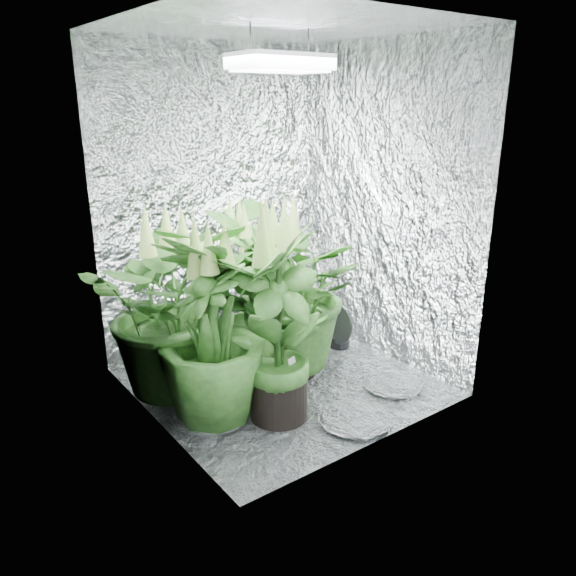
# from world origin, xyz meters

# --- Properties ---
(ground) EXTENTS (1.60, 1.60, 0.00)m
(ground) POSITION_xyz_m (0.00, 0.00, 0.00)
(ground) COLOR silver
(ground) RESTS_ON ground
(walls) EXTENTS (1.62, 1.62, 2.00)m
(walls) POSITION_xyz_m (0.00, 0.00, 1.00)
(walls) COLOR silver
(walls) RESTS_ON ground
(ceiling) EXTENTS (1.60, 1.60, 0.01)m
(ceiling) POSITION_xyz_m (0.00, 0.00, 2.00)
(ceiling) COLOR silver
(ceiling) RESTS_ON walls
(grow_lamp) EXTENTS (0.50, 0.30, 0.22)m
(grow_lamp) POSITION_xyz_m (0.00, 0.00, 1.83)
(grow_lamp) COLOR gray
(grow_lamp) RESTS_ON ceiling
(plant_a) EXTENTS (1.20, 1.20, 1.14)m
(plant_a) POSITION_xyz_m (-0.57, 0.26, 0.54)
(plant_a) COLOR black
(plant_a) RESTS_ON ground
(plant_b) EXTENTS (0.76, 0.76, 1.12)m
(plant_b) POSITION_xyz_m (-0.03, 0.28, 0.52)
(plant_b) COLOR black
(plant_b) RESTS_ON ground
(plant_c) EXTENTS (0.53, 0.53, 0.87)m
(plant_c) POSITION_xyz_m (0.29, 0.61, 0.39)
(plant_c) COLOR black
(plant_c) RESTS_ON ground
(plant_d) EXTENTS (0.76, 0.76, 1.12)m
(plant_d) POSITION_xyz_m (-0.54, -0.13, 0.51)
(plant_d) COLOR black
(plant_d) RESTS_ON ground
(plant_e) EXTENTS (1.13, 1.13, 1.13)m
(plant_e) POSITION_xyz_m (0.12, 0.07, 0.53)
(plant_e) COLOR black
(plant_e) RESTS_ON ground
(plant_f) EXTENTS (0.78, 0.78, 1.18)m
(plant_f) POSITION_xyz_m (-0.24, -0.31, 0.54)
(plant_f) COLOR black
(plant_f) RESTS_ON ground
(circulation_fan) EXTENTS (0.16, 0.31, 0.36)m
(circulation_fan) POSITION_xyz_m (0.60, 0.18, 0.15)
(circulation_fan) COLOR black
(circulation_fan) RESTS_ON ground
(plant_label) EXTENTS (0.06, 0.04, 0.09)m
(plant_label) POSITION_xyz_m (-0.18, -0.34, 0.30)
(plant_label) COLOR white
(plant_label) RESTS_ON plant_f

